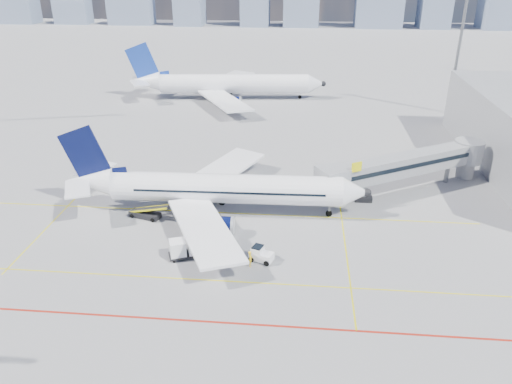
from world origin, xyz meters
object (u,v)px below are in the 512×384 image
belt_loader (146,214)px  main_aircraft (213,189)px  second_aircraft (226,84)px  cargo_dolly (187,248)px  baggage_tug (260,254)px  ramp_worker (250,259)px

belt_loader → main_aircraft: bearing=31.2°
second_aircraft → belt_loader: 55.88m
main_aircraft → belt_loader: size_ratio=6.73×
second_aircraft → cargo_dolly: second_aircraft is taller
main_aircraft → second_aircraft: size_ratio=0.86×
second_aircraft → baggage_tug: second_aircraft is taller
cargo_dolly → belt_loader: bearing=109.2°
second_aircraft → baggage_tug: size_ratio=16.16×
baggage_tug → belt_loader: 16.44m
baggage_tug → ramp_worker: ramp_worker is taller
baggage_tug → ramp_worker: bearing=-111.0°
cargo_dolly → ramp_worker: cargo_dolly is taller
baggage_tug → belt_loader: (-14.37, 7.99, -0.21)m
main_aircraft → belt_loader: bearing=-166.7°
belt_loader → ramp_worker: 16.21m
main_aircraft → cargo_dolly: main_aircraft is taller
second_aircraft → cargo_dolly: bearing=-90.5°
ramp_worker → baggage_tug: bearing=-45.2°
main_aircraft → baggage_tug: bearing=-58.6°
baggage_tug → ramp_worker: 1.42m
cargo_dolly → ramp_worker: size_ratio=2.36×
second_aircraft → belt_loader: bearing=-96.7°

